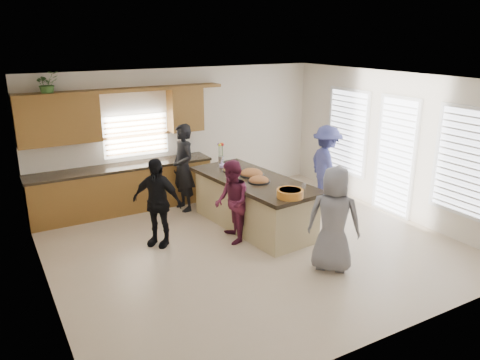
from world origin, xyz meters
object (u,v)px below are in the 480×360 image
salad_bowl (290,193)px  woman_right_back (326,166)px  woman_right_front (334,219)px  woman_left_front (157,202)px  woman_left_back (183,168)px  island (253,204)px  woman_left_mid (232,202)px

salad_bowl → woman_right_back: size_ratio=0.26×
woman_right_back → woman_right_front: woman_right_back is taller
woman_left_front → woman_right_back: bearing=51.0°
woman_left_back → woman_right_back: bearing=62.8°
woman_right_front → woman_left_front: bearing=-0.5°
island → woman_left_back: (-0.76, 1.48, 0.44)m
woman_right_back → woman_right_front: bearing=155.0°
island → woman_left_front: 1.85m
woman_left_back → woman_right_front: (0.96, -3.49, -0.07)m
woman_right_back → woman_right_front: (-1.77, -2.32, -0.02)m
salad_bowl → woman_left_back: woman_left_back is taller
woman_left_front → woman_right_front: 2.95m
woman_left_back → woman_left_front: bearing=-42.3°
island → woman_left_mid: size_ratio=1.93×
woman_left_front → woman_right_back: size_ratio=0.91×
salad_bowl → island: bearing=89.2°
salad_bowl → woman_left_back: bearing=105.7°
woman_left_mid → woman_left_front: bearing=-97.3°
island → woman_right_front: bearing=-90.3°
woman_left_mid → woman_right_back: bearing=121.0°
island → woman_left_mid: woman_left_mid is taller
island → woman_left_back: woman_left_back is taller
woman_left_mid → woman_right_back: 2.71m
woman_left_back → woman_left_front: 1.71m
salad_bowl → woman_left_front: bearing=143.9°
salad_bowl → woman_left_front: 2.24m
woman_left_back → woman_left_mid: size_ratio=1.23×
woman_left_back → woman_right_front: size_ratio=1.08×
island → salad_bowl: size_ratio=6.45×
island → salad_bowl: salad_bowl is taller
woman_left_front → island: bearing=43.8°
island → woman_left_back: bearing=111.2°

